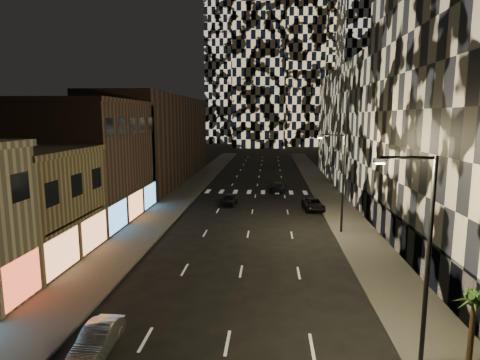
% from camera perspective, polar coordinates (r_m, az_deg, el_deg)
% --- Properties ---
extents(sidewalk_left, '(4.00, 120.00, 0.15)m').
position_cam_1_polar(sidewalk_left, '(58.81, -7.48, -1.50)').
color(sidewalk_left, '#47443F').
rests_on(sidewalk_left, ground).
extents(sidewalk_right, '(4.00, 120.00, 0.15)m').
position_cam_1_polar(sidewalk_right, '(58.15, 12.21, -1.74)').
color(sidewalk_right, '#47443F').
rests_on(sidewalk_right, ground).
extents(curb_left, '(0.20, 120.00, 0.15)m').
position_cam_1_polar(curb_left, '(58.42, -5.46, -1.53)').
color(curb_left, '#4C4C47').
rests_on(curb_left, ground).
extents(curb_right, '(0.20, 120.00, 0.15)m').
position_cam_1_polar(curb_right, '(57.90, 10.15, -1.73)').
color(curb_right, '#4C4C47').
rests_on(curb_right, ground).
extents(retail_tan, '(10.00, 10.00, 8.00)m').
position_cam_1_polar(retail_tan, '(34.13, -29.56, -3.51)').
color(retail_tan, olive).
rests_on(retail_tan, ground).
extents(retail_brown, '(10.00, 15.00, 12.00)m').
position_cam_1_polar(retail_brown, '(44.59, -20.87, 2.35)').
color(retail_brown, '#463228').
rests_on(retail_brown, ground).
extents(retail_filler_left, '(10.00, 40.00, 14.00)m').
position_cam_1_polar(retail_filler_left, '(69.34, -11.61, 5.75)').
color(retail_filler_left, '#463228').
rests_on(retail_filler_left, ground).
extents(midrise_base, '(0.60, 25.00, 3.00)m').
position_cam_1_polar(midrise_base, '(34.05, 22.04, -7.35)').
color(midrise_base, '#383838').
rests_on(midrise_base, ground).
extents(midrise_filler_right, '(16.00, 40.00, 18.00)m').
position_cam_1_polar(midrise_filler_right, '(66.14, 20.31, 6.96)').
color(midrise_filler_right, '#232326').
rests_on(midrise_filler_right, ground).
extents(tower_center_low, '(18.00, 18.00, 95.00)m').
position_cam_1_polar(tower_center_low, '(151.20, 2.91, 23.06)').
color(tower_center_low, black).
rests_on(tower_center_low, ground).
extents(streetlight_near, '(2.55, 0.25, 9.00)m').
position_cam_1_polar(streetlight_near, '(18.58, 24.61, -8.54)').
color(streetlight_near, black).
rests_on(streetlight_near, sidewalk_right).
extents(streetlight_far, '(2.55, 0.25, 9.00)m').
position_cam_1_polar(streetlight_far, '(37.54, 14.11, 0.54)').
color(streetlight_far, black).
rests_on(streetlight_far, sidewalk_right).
extents(car_silver_parked, '(1.32, 3.77, 1.24)m').
position_cam_1_polar(car_silver_parked, '(20.78, -19.56, -20.55)').
color(car_silver_parked, gray).
rests_on(car_silver_parked, ground).
extents(car_dark_midlane, '(1.91, 4.11, 1.36)m').
position_cam_1_polar(car_dark_midlane, '(49.15, -1.51, -2.77)').
color(car_dark_midlane, black).
rests_on(car_dark_midlane, ground).
extents(car_dark_oncoming, '(2.50, 5.07, 1.42)m').
position_cam_1_polar(car_dark_oncoming, '(58.13, 5.42, -0.95)').
color(car_dark_oncoming, black).
rests_on(car_dark_oncoming, ground).
extents(car_dark_rightlane, '(2.52, 4.85, 1.31)m').
position_cam_1_polar(car_dark_rightlane, '(47.19, 10.38, -3.45)').
color(car_dark_rightlane, black).
rests_on(car_dark_rightlane, ground).
extents(palm_tree, '(1.80, 1.79, 3.53)m').
position_cam_1_polar(palm_tree, '(19.66, 30.36, -15.12)').
color(palm_tree, '#47331E').
rests_on(palm_tree, sidewalk_right).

